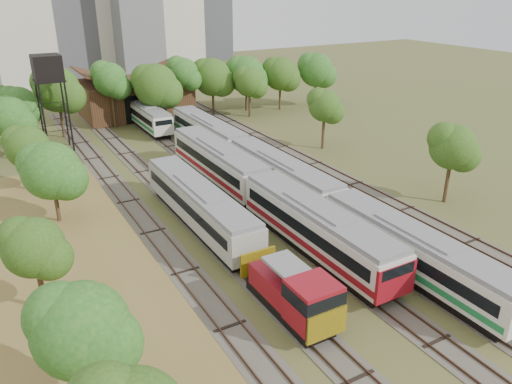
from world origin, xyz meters
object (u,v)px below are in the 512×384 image
railcar_red_set (260,191)px  water_tower (48,71)px  railcar_green_set (282,176)px  shunter_locomotive (297,296)px

railcar_red_set → water_tower: 32.22m
railcar_red_set → railcar_green_set: railcar_red_set is taller
railcar_red_set → shunter_locomotive: 16.04m
railcar_green_set → water_tower: water_tower is taller
railcar_green_set → shunter_locomotive: 20.12m
shunter_locomotive → water_tower: water_tower is taller
water_tower → railcar_red_set: bearing=-65.8°
railcar_green_set → water_tower: 31.92m
railcar_green_set → water_tower: size_ratio=4.45×
shunter_locomotive → water_tower: 44.67m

